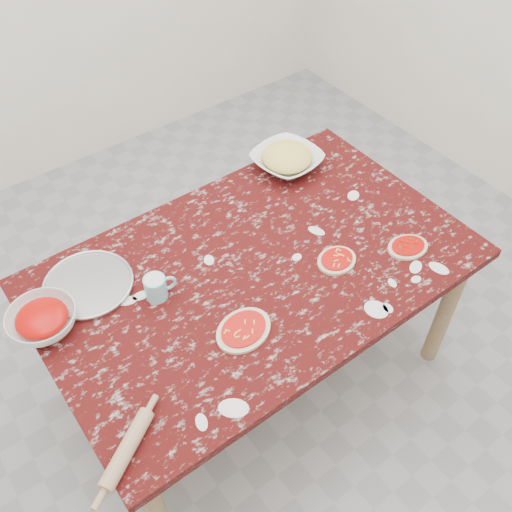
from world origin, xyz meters
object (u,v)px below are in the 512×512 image
(flour_mug, at_px, (157,287))
(rolling_pin, at_px, (127,449))
(pizza_tray, at_px, (88,285))
(cheese_bowl, at_px, (287,161))
(sauce_bowl, at_px, (43,321))
(worktable, at_px, (256,280))

(flour_mug, bearing_deg, rolling_pin, -128.50)
(flour_mug, distance_m, rolling_pin, 0.58)
(pizza_tray, xyz_separation_m, cheese_bowl, (1.00, 0.11, 0.03))
(rolling_pin, bearing_deg, cheese_bowl, 32.28)
(pizza_tray, relative_size, cheese_bowl, 1.11)
(sauce_bowl, xyz_separation_m, cheese_bowl, (1.20, 0.19, -0.00))
(worktable, relative_size, flour_mug, 13.68)
(sauce_bowl, height_order, cheese_bowl, sauce_bowl)
(rolling_pin, bearing_deg, flour_mug, 51.50)
(cheese_bowl, bearing_deg, pizza_tray, -173.88)
(worktable, xyz_separation_m, flour_mug, (-0.37, 0.09, 0.13))
(pizza_tray, bearing_deg, rolling_pin, -105.70)
(worktable, relative_size, sauce_bowl, 6.89)
(pizza_tray, distance_m, cheese_bowl, 1.01)
(rolling_pin, bearing_deg, worktable, 26.40)
(rolling_pin, bearing_deg, pizza_tray, 74.30)
(pizza_tray, bearing_deg, cheese_bowl, 6.12)
(worktable, xyz_separation_m, pizza_tray, (-0.54, 0.28, 0.09))
(worktable, xyz_separation_m, rolling_pin, (-0.72, -0.36, 0.11))
(cheese_bowl, relative_size, flour_mug, 2.45)
(pizza_tray, relative_size, sauce_bowl, 1.37)
(worktable, xyz_separation_m, cheese_bowl, (0.46, 0.39, 0.12))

